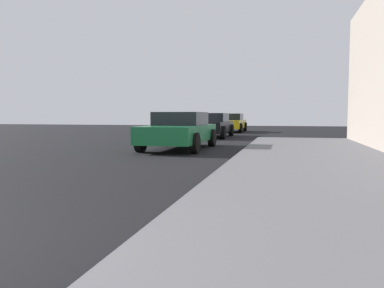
# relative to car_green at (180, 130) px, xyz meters

# --- Properties ---
(car_green) EXTENTS (1.98, 4.33, 1.27)m
(car_green) POSITION_rel_car_green_xyz_m (0.00, 0.00, 0.00)
(car_green) COLOR #196638
(car_green) RESTS_ON ground_plane
(car_black) EXTENTS (1.94, 4.52, 1.27)m
(car_black) POSITION_rel_car_green_xyz_m (-0.28, 7.23, 0.00)
(car_black) COLOR black
(car_black) RESTS_ON ground_plane
(car_yellow) EXTENTS (2.02, 4.41, 1.27)m
(car_yellow) POSITION_rel_car_green_xyz_m (-0.22, 13.67, 0.00)
(car_yellow) COLOR yellow
(car_yellow) RESTS_ON ground_plane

